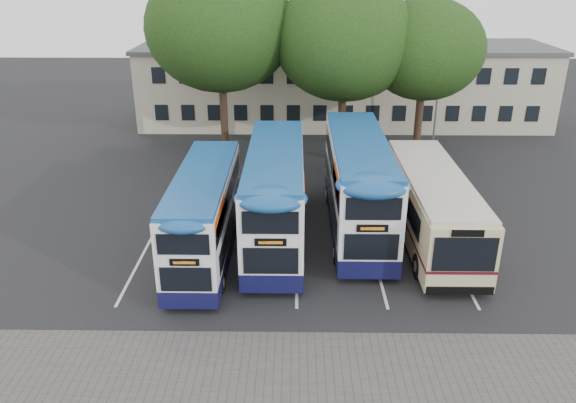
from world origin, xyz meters
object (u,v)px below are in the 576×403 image
(tree_left, at_px, (220,28))
(bus_dd_mid, at_px, (275,191))
(bus_dd_right, at_px, (358,181))
(bus_single, at_px, (432,202))
(tree_right, at_px, (425,50))
(bus_dd_left, at_px, (205,211))
(tree_mid, at_px, (345,40))
(lamp_post, at_px, (440,76))

(tree_left, distance_m, bus_dd_mid, 14.08)
(bus_dd_right, height_order, bus_single, bus_dd_right)
(tree_left, xyz_separation_m, tree_right, (12.74, -0.48, -1.22))
(bus_dd_left, distance_m, bus_dd_mid, 3.49)
(tree_left, relative_size, bus_dd_mid, 1.17)
(tree_mid, xyz_separation_m, bus_dd_mid, (-3.92, -11.64, -5.36))
(tree_mid, relative_size, bus_single, 1.05)
(lamp_post, distance_m, tree_left, 15.14)
(lamp_post, xyz_separation_m, tree_left, (-14.56, -2.38, 3.36))
(tree_mid, relative_size, tree_right, 1.11)
(lamp_post, bearing_deg, bus_dd_mid, -126.47)
(bus_dd_mid, bearing_deg, tree_right, 52.59)
(tree_mid, xyz_separation_m, tree_right, (5.01, 0.03, -0.58))
(bus_dd_mid, distance_m, bus_dd_right, 4.15)
(lamp_post, bearing_deg, tree_left, -170.70)
(bus_dd_right, bearing_deg, bus_dd_left, -157.56)
(tree_right, relative_size, bus_dd_mid, 0.97)
(lamp_post, bearing_deg, bus_single, -103.41)
(tree_left, distance_m, tree_mid, 7.78)
(bus_dd_left, bearing_deg, bus_single, 10.43)
(bus_dd_right, relative_size, bus_single, 0.99)
(tree_right, height_order, bus_dd_mid, tree_right)
(tree_left, bearing_deg, lamp_post, 9.30)
(tree_mid, relative_size, bus_dd_right, 1.06)
(tree_left, relative_size, bus_dd_left, 1.30)
(lamp_post, bearing_deg, tree_right, -122.41)
(bus_dd_left, xyz_separation_m, bus_dd_mid, (3.06, 1.65, 0.26))
(tree_mid, height_order, bus_dd_right, tree_mid)
(tree_left, relative_size, bus_dd_right, 1.13)
(bus_dd_right, bearing_deg, tree_right, 64.49)
(tree_right, xyz_separation_m, bus_dd_mid, (-8.93, -11.68, -4.78))
(tree_left, relative_size, tree_right, 1.20)
(bus_dd_left, bearing_deg, tree_right, 48.01)
(lamp_post, bearing_deg, bus_dd_right, -117.08)
(bus_dd_left, distance_m, bus_dd_right, 7.60)
(lamp_post, height_order, bus_dd_right, lamp_post)
(tree_left, height_order, tree_right, tree_left)
(tree_mid, bearing_deg, bus_dd_left, -117.71)
(bus_dd_mid, bearing_deg, lamp_post, 53.53)
(bus_single, bearing_deg, bus_dd_right, 163.84)
(tree_left, distance_m, tree_right, 12.81)
(bus_dd_right, bearing_deg, tree_mid, 90.21)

